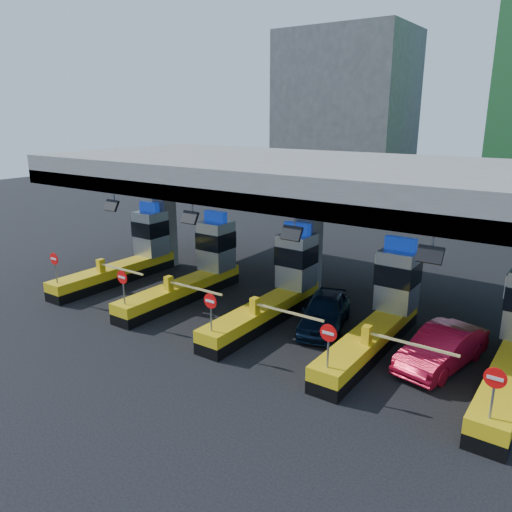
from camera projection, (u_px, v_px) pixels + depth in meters
The scene contains 9 objects.
ground at pixel (276, 317), 23.19m from camera, with size 120.00×120.00×0.00m, color black.
toll_canopy at pixel (310, 178), 23.77m from camera, with size 28.00×12.09×7.00m.
toll_lane_far_left at pixel (132, 253), 28.55m from camera, with size 4.43×8.00×4.16m.
toll_lane_left at pixel (198, 268), 25.79m from camera, with size 4.43×8.00×4.16m.
toll_lane_center at pixel (279, 287), 23.03m from camera, with size 4.43×8.00×4.16m.
toll_lane_right at pixel (383, 310), 20.27m from camera, with size 4.43×8.00×4.16m.
bg_building_concrete at pixel (345, 115), 56.79m from camera, with size 14.00×10.00×18.00m, color #4C4C49.
van at pixel (325, 311), 21.79m from camera, with size 1.84×4.57×1.56m, color black.
red_car at pixel (442, 348), 18.44m from camera, with size 1.58×4.53×1.49m, color #B10D28.
Camera 1 is at (11.61, -18.15, 9.09)m, focal length 35.00 mm.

